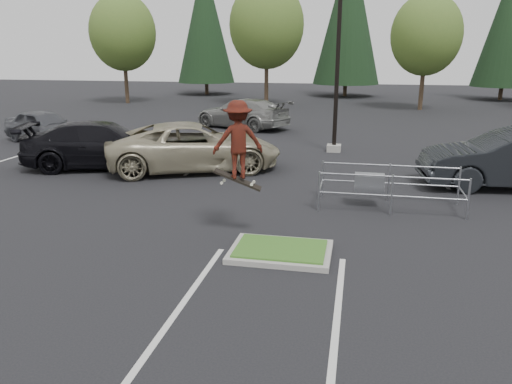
% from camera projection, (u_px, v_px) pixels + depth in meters
% --- Properties ---
extents(ground, '(120.00, 120.00, 0.00)m').
position_uv_depth(ground, '(281.00, 254.00, 10.96)').
color(ground, black).
rests_on(ground, ground).
extents(grass_median, '(2.20, 1.60, 0.16)m').
position_uv_depth(grass_median, '(281.00, 251.00, 10.94)').
color(grass_median, '#A39F98').
rests_on(grass_median, ground).
extents(stall_lines, '(22.62, 17.60, 0.01)m').
position_uv_depth(stall_lines, '(269.00, 183.00, 16.90)').
color(stall_lines, silver).
rests_on(stall_lines, ground).
extents(light_pole, '(0.70, 0.60, 10.12)m').
position_uv_depth(light_pole, '(338.00, 45.00, 20.92)').
color(light_pole, '#A39F98').
rests_on(light_pole, ground).
extents(decid_a, '(5.44, 5.44, 8.91)m').
position_uv_depth(decid_a, '(123.00, 35.00, 41.24)').
color(decid_a, '#38281C').
rests_on(decid_a, ground).
extents(decid_b, '(5.89, 5.89, 9.64)m').
position_uv_depth(decid_b, '(267.00, 28.00, 39.25)').
color(decid_b, '#38281C').
rests_on(decid_b, ground).
extents(decid_c, '(5.12, 5.12, 8.38)m').
position_uv_depth(decid_c, '(426.00, 37.00, 36.47)').
color(decid_c, '#38281C').
rests_on(decid_c, ground).
extents(conif_a, '(5.72, 5.72, 13.00)m').
position_uv_depth(conif_a, '(205.00, 22.00, 49.44)').
color(conif_a, '#38281C').
rests_on(conif_a, ground).
extents(conif_b, '(6.38, 6.38, 14.50)m').
position_uv_depth(conif_b, '(349.00, 12.00, 46.97)').
color(conif_b, '#38281C').
rests_on(conif_b, ground).
extents(conif_c, '(5.50, 5.50, 12.50)m').
position_uv_depth(conif_c, '(510.00, 21.00, 43.58)').
color(conif_c, '#38281C').
rests_on(conif_c, ground).
extents(cart_corral, '(3.97, 1.44, 1.12)m').
position_uv_depth(cart_corral, '(374.00, 183.00, 14.14)').
color(cart_corral, '#919399').
rests_on(cart_corral, ground).
extents(skateboarder, '(1.33, 1.05, 2.10)m').
position_uv_depth(skateboarder, '(237.00, 140.00, 11.50)').
color(skateboarder, black).
rests_on(skateboarder, ground).
extents(car_l_tan, '(7.02, 5.16, 1.77)m').
position_uv_depth(car_l_tan, '(192.00, 147.00, 18.47)').
color(car_l_tan, tan).
rests_on(car_l_tan, ground).
extents(car_l_black, '(6.45, 4.09, 1.74)m').
position_uv_depth(car_l_black, '(102.00, 145.00, 18.93)').
color(car_l_black, black).
rests_on(car_l_black, ground).
extents(car_l_grey, '(4.92, 3.44, 1.56)m').
position_uv_depth(car_l_grey, '(43.00, 126.00, 24.21)').
color(car_l_grey, '#45474C').
rests_on(car_l_grey, ground).
extents(car_far_silver, '(6.25, 4.51, 1.68)m').
position_uv_depth(car_far_silver, '(244.00, 113.00, 28.66)').
color(car_far_silver, gray).
rests_on(car_far_silver, ground).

